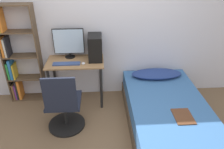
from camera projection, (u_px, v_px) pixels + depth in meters
The scene contains 11 objects.
wall_back at pixel (107, 26), 3.57m from camera, with size 8.00×0.05×2.50m.
desk at pixel (76, 69), 3.58m from camera, with size 0.92×0.53×0.78m.
bookshelf at pixel (16, 58), 3.58m from camera, with size 0.59×0.22×1.65m.
office_chair at pixel (64, 108), 3.10m from camera, with size 0.55×0.55×0.95m.
bed at pixel (167, 114), 3.22m from camera, with size 1.12×2.00×0.44m.
pillow at pixel (156, 74), 3.73m from camera, with size 0.85×0.36×0.11m.
magazine at pixel (183, 116), 2.82m from camera, with size 0.24×0.32×0.01m.
monitor at pixel (69, 42), 3.53m from camera, with size 0.50×0.17×0.49m.
keyboard at pixel (67, 64), 3.40m from camera, with size 0.42×0.11×0.02m.
pc_tower at pixel (95, 47), 3.49m from camera, with size 0.22×0.36×0.40m.
mouse at pixel (83, 63), 3.42m from camera, with size 0.06×0.09×0.02m.
Camera 1 is at (-0.14, -2.05, 2.29)m, focal length 35.00 mm.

